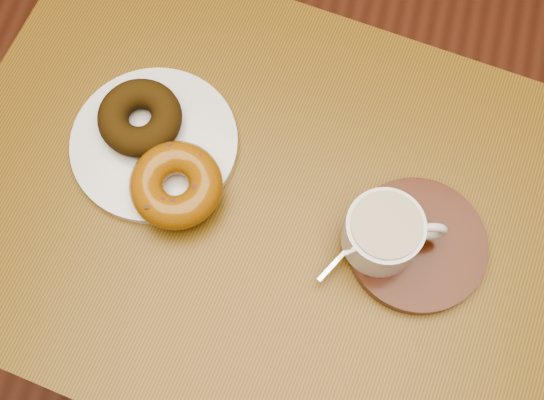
% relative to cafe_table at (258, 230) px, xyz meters
% --- Properties ---
extents(ground, '(6.00, 6.00, 0.00)m').
position_rel_cafe_table_xyz_m(ground, '(0.22, 0.10, -0.62)').
color(ground, brown).
rests_on(ground, ground).
extents(cafe_table, '(0.86, 0.69, 0.74)m').
position_rel_cafe_table_xyz_m(cafe_table, '(0.00, 0.00, 0.00)').
color(cafe_table, brown).
rests_on(cafe_table, ground).
extents(donut_plate, '(0.25, 0.25, 0.01)m').
position_rel_cafe_table_xyz_m(donut_plate, '(-0.15, 0.04, 0.12)').
color(donut_plate, silver).
rests_on(donut_plate, cafe_table).
extents(donut_cinnamon, '(0.11, 0.11, 0.04)m').
position_rel_cafe_table_xyz_m(donut_cinnamon, '(-0.17, 0.06, 0.15)').
color(donut_cinnamon, '#312109').
rests_on(donut_cinnamon, donut_plate).
extents(donut_caramel, '(0.15, 0.15, 0.04)m').
position_rel_cafe_table_xyz_m(donut_caramel, '(-0.10, -0.01, 0.15)').
color(donut_caramel, '#8C540F').
rests_on(donut_caramel, donut_plate).
extents(saucer, '(0.21, 0.21, 0.02)m').
position_rel_cafe_table_xyz_m(saucer, '(0.20, -0.01, 0.13)').
color(saucer, '#351307').
rests_on(saucer, cafe_table).
extents(coffee_cup, '(0.12, 0.09, 0.06)m').
position_rel_cafe_table_xyz_m(coffee_cup, '(0.16, -0.02, 0.17)').
color(coffee_cup, silver).
rests_on(coffee_cup, saucer).
extents(teaspoon, '(0.05, 0.08, 0.01)m').
position_rel_cafe_table_xyz_m(teaspoon, '(0.13, -0.02, 0.14)').
color(teaspoon, silver).
rests_on(teaspoon, saucer).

